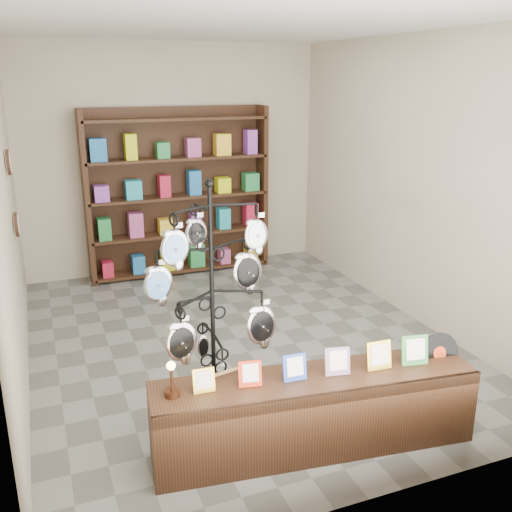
% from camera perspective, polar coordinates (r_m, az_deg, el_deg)
% --- Properties ---
extents(ground, '(5.00, 5.00, 0.00)m').
position_cam_1_polar(ground, '(5.90, -1.88, -8.25)').
color(ground, slate).
rests_on(ground, ground).
extents(room_envelope, '(5.00, 5.00, 5.00)m').
position_cam_1_polar(room_envelope, '(5.36, -2.08, 9.84)').
color(room_envelope, beige).
rests_on(room_envelope, ground).
extents(display_tree, '(0.98, 0.88, 1.91)m').
position_cam_1_polar(display_tree, '(4.07, -4.42, -3.53)').
color(display_tree, black).
rests_on(display_tree, ground).
extents(front_shelf, '(2.35, 0.75, 0.82)m').
position_cam_1_polar(front_shelf, '(4.23, 5.87, -15.23)').
color(front_shelf, black).
rests_on(front_shelf, ground).
extents(back_shelving, '(2.42, 0.36, 2.20)m').
position_cam_1_polar(back_shelving, '(7.68, -7.74, 5.82)').
color(back_shelving, black).
rests_on(back_shelving, ground).
extents(wall_clocks, '(0.03, 0.24, 0.84)m').
position_cam_1_polar(wall_clocks, '(5.92, -23.18, 5.73)').
color(wall_clocks, black).
rests_on(wall_clocks, ground).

